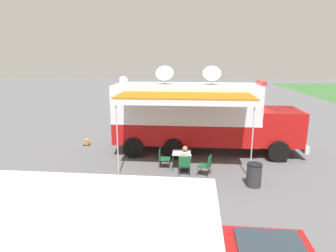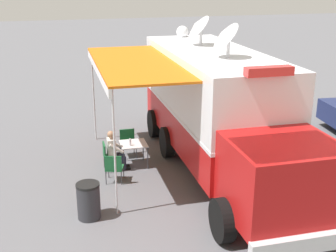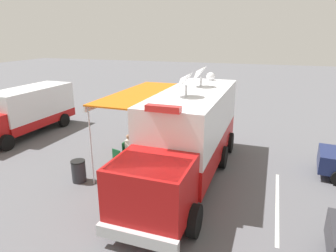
% 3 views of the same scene
% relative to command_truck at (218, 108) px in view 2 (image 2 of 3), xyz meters
% --- Properties ---
extents(ground_plane, '(100.00, 100.00, 0.00)m').
position_rel_command_truck_xyz_m(ground_plane, '(-0.05, -0.75, -1.95)').
color(ground_plane, '#5B5B60').
extents(command_truck, '(5.01, 9.55, 4.53)m').
position_rel_command_truck_xyz_m(command_truck, '(0.00, 0.00, 0.00)').
color(command_truck, '#B71414').
rests_on(command_truck, ground).
extents(folding_table, '(0.82, 0.82, 0.73)m').
position_rel_command_truck_xyz_m(folding_table, '(2.37, -0.91, -1.27)').
color(folding_table, silver).
rests_on(folding_table, ground).
extents(water_bottle, '(0.07, 0.07, 0.22)m').
position_rel_command_truck_xyz_m(water_bottle, '(2.50, -0.77, -1.11)').
color(water_bottle, silver).
rests_on(water_bottle, folding_table).
extents(folding_chair_at_table, '(0.49, 0.49, 0.87)m').
position_rel_command_truck_xyz_m(folding_chair_at_table, '(3.17, -0.77, -1.43)').
color(folding_chair_at_table, '#19562D').
rests_on(folding_chair_at_table, ground).
extents(folding_chair_beside_table, '(0.49, 0.49, 0.87)m').
position_rel_command_truck_xyz_m(folding_chair_beside_table, '(2.39, -1.76, -1.43)').
color(folding_chair_beside_table, '#19562D').
rests_on(folding_chair_beside_table, ground).
extents(folding_chair_spare_by_truck, '(0.61, 0.61, 0.87)m').
position_rel_command_truck_xyz_m(folding_chair_spare_by_truck, '(3.15, 0.15, -1.43)').
color(folding_chair_spare_by_truck, '#19562D').
rests_on(folding_chair_spare_by_truck, ground).
extents(seated_responder, '(0.67, 0.56, 1.25)m').
position_rel_command_truck_xyz_m(seated_responder, '(2.98, -0.77, -1.30)').
color(seated_responder, silver).
rests_on(seated_responder, ground).
extents(trash_bin, '(0.57, 0.57, 0.91)m').
position_rel_command_truck_xyz_m(trash_bin, '(4.05, 1.88, -1.49)').
color(trash_bin, '#2D2D33').
rests_on(trash_bin, ground).
extents(traffic_cone, '(0.36, 0.36, 0.58)m').
position_rel_command_truck_xyz_m(traffic_cone, '(-0.75, -6.30, -1.67)').
color(traffic_cone, black).
rests_on(traffic_cone, ground).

